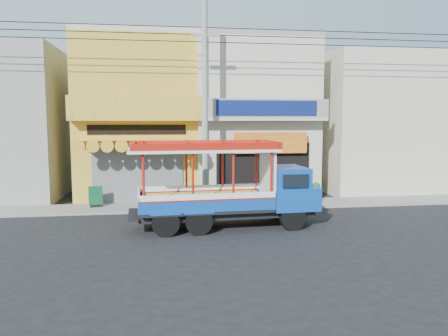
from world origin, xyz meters
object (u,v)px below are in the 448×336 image
green_sign (96,198)px  potted_plant_a (259,193)px  utility_pole (208,96)px  songthaew_truck (238,186)px  potted_plant_b (316,193)px

green_sign → potted_plant_a: potted_plant_a is taller
green_sign → utility_pole: bearing=-10.3°
songthaew_truck → potted_plant_a: 4.08m
potted_plant_a → utility_pole: bearing=162.7°
utility_pole → potted_plant_b: size_ratio=29.29×
songthaew_truck → utility_pole: bearing=103.9°
potted_plant_a → potted_plant_b: potted_plant_a is taller
utility_pole → potted_plant_a: utility_pole is taller
green_sign → potted_plant_a: (7.39, -0.40, 0.10)m
green_sign → potted_plant_a: bearing=-3.1°
songthaew_truck → potted_plant_b: songthaew_truck is taller
songthaew_truck → potted_plant_a: (1.62, 3.63, -0.94)m
utility_pole → potted_plant_a: bearing=11.9°
potted_plant_a → potted_plant_b: bearing=-32.0°
potted_plant_b → songthaew_truck: bearing=96.7°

